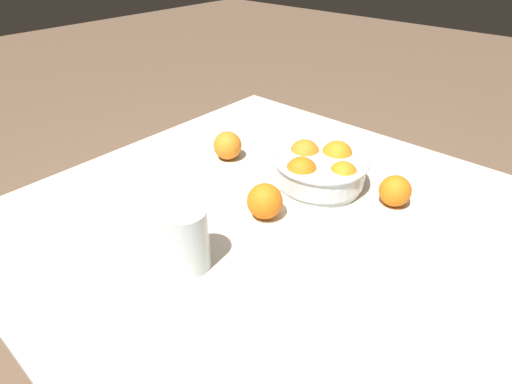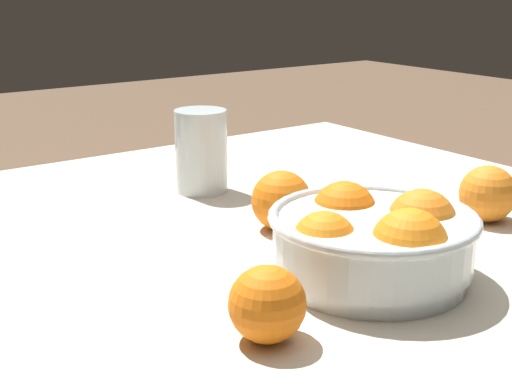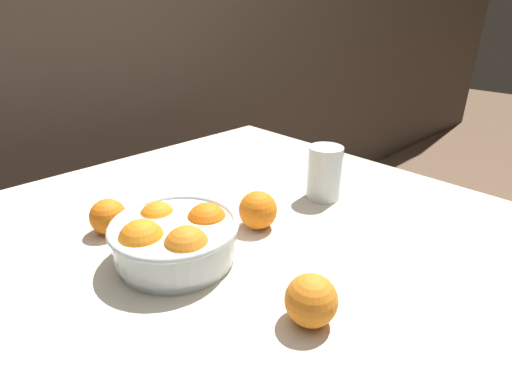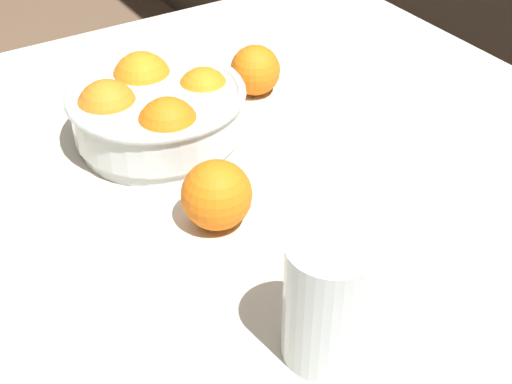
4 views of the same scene
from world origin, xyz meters
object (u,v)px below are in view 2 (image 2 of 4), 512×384
Objects in this scene: orange_loose_aside at (267,304)px; orange_loose_front at (488,194)px; juice_glass at (201,156)px; fruit_bowl at (374,239)px; orange_loose_near_bowl at (281,201)px.

orange_loose_front is at bearing -77.87° from orange_loose_aside.
juice_glass is at bearing 34.91° from orange_loose_front.
orange_loose_front is (-0.36, -0.25, -0.02)m from juice_glass.
orange_loose_aside is (-0.04, 0.18, -0.01)m from fruit_bowl.
orange_loose_near_bowl reaches higher than orange_loose_aside.
fruit_bowl is at bearing -76.37° from orange_loose_aside.
orange_loose_near_bowl is 1.03× the size of orange_loose_front.
orange_loose_aside is at bearing 155.66° from juice_glass.
juice_glass is 1.65× the size of orange_loose_front.
juice_glass is 0.50m from orange_loose_aside.
orange_loose_aside is (-0.46, 0.21, -0.02)m from juice_glass.
orange_loose_front is (0.05, -0.27, -0.01)m from fruit_bowl.
fruit_bowl reaches higher than orange_loose_aside.
orange_loose_near_bowl is 1.10× the size of orange_loose_aside.
juice_glass is 1.76× the size of orange_loose_aside.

